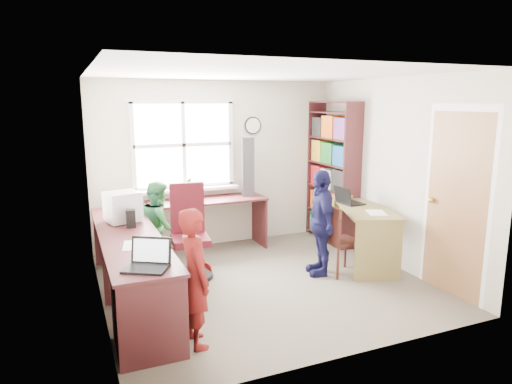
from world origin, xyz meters
The scene contains 19 objects.
room centered at (0.01, 0.10, 1.22)m, with size 3.64×3.44×2.44m.
l_desk centered at (-1.31, -0.28, 0.46)m, with size 2.38×2.95×0.75m.
right_desk centered at (1.50, 0.14, 0.55)m, with size 1.03×1.43×0.75m.
bookshelf centered at (1.65, 1.19, 1.00)m, with size 0.30×1.02×2.10m.
swivel_chair centered at (-0.73, 0.59, 0.49)m, with size 0.58×0.58×1.13m.
wooden_chair centered at (0.95, -0.07, 0.47)m, with size 0.38×0.38×0.87m.
crt_monitor centered at (-1.49, 0.61, 0.93)m, with size 0.42×0.40×0.35m.
laptop_left centered at (-1.48, -0.96, 0.81)m, with size 0.44×0.42×0.24m.
laptop_right centered at (1.39, 0.40, 0.81)m, with size 0.31×0.37×0.24m.
speaker_a centered at (-1.44, 0.35, 0.85)m, with size 0.11×0.11×0.20m.
speaker_b centered at (-1.47, 0.89, 0.83)m, with size 0.09×0.09×0.17m.
cd_tower centered at (0.37, 1.43, 1.17)m, with size 0.20×0.18×0.85m.
game_box centered at (1.47, 0.71, 0.78)m, with size 0.35×0.35×0.05m.
paper_a centered at (-1.49, -0.32, 0.75)m, with size 0.28×0.35×0.00m.
paper_b centered at (1.44, -0.16, 0.75)m, with size 0.31×0.36×0.00m.
potted_plant centered at (-0.54, 1.46, 0.91)m, with size 0.18×0.14×0.33m, color #307839.
person_red centered at (-1.10, -1.01, 0.62)m, with size 0.45×0.29×1.23m, color maroon.
person_green centered at (-1.04, 0.88, 0.57)m, with size 0.56×0.43×1.15m, color #2C6E31.
person_navy centered at (0.76, 0.03, 0.65)m, with size 0.76×0.32×1.30m, color #13123A.
Camera 1 is at (-2.05, -4.61, 2.10)m, focal length 32.00 mm.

